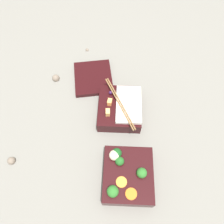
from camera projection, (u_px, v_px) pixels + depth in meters
ground_plane at (124, 142)px, 0.75m from camera, size 3.00×3.00×0.00m
bento_tray_vegetable at (127, 175)px, 0.67m from camera, size 0.17×0.15×0.08m
bento_tray_rice at (120, 108)px, 0.78m from camera, size 0.21×0.15×0.07m
bento_lid at (93, 78)px, 0.88m from camera, size 0.19×0.17×0.02m
pebble_0 at (56, 78)px, 0.88m from camera, size 0.03×0.03×0.03m
pebble_1 at (87, 50)px, 0.96m from camera, size 0.01×0.01×0.01m
pebble_2 at (11, 161)px, 0.71m from camera, size 0.03×0.03×0.03m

